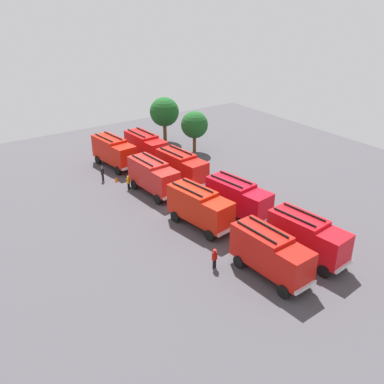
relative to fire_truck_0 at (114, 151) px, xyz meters
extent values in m
plane|color=#423F44|center=(14.65, 2.23, -2.15)|extent=(65.47, 65.47, 0.00)
cube|color=red|center=(2.43, 0.29, -0.05)|extent=(2.48, 2.74, 2.60)
cube|color=#8C9EAD|center=(3.48, 0.41, 0.26)|extent=(0.33, 2.12, 1.46)
cube|color=red|center=(-1.04, -0.12, 0.10)|extent=(5.06, 3.04, 2.90)
cube|color=black|center=(-1.12, 0.56, 1.67)|extent=(4.30, 0.62, 0.12)
cube|color=black|center=(-0.96, -0.81, 1.67)|extent=(4.30, 0.62, 0.12)
cube|color=silver|center=(3.62, 0.43, -1.20)|extent=(0.48, 2.38, 0.28)
cylinder|color=black|center=(2.49, 1.50, -1.60)|extent=(1.13, 0.48, 1.10)
cylinder|color=black|center=(2.77, -0.88, -1.60)|extent=(1.13, 0.48, 1.10)
cylinder|color=black|center=(-2.38, 0.93, -1.60)|extent=(1.13, 0.48, 1.10)
cylinder|color=black|center=(-2.10, -1.45, -1.60)|extent=(1.13, 0.48, 1.10)
cube|color=red|center=(12.33, 0.36, -0.05)|extent=(2.36, 2.64, 2.60)
cube|color=#8C9EAD|center=(13.38, 0.42, 0.26)|extent=(0.22, 2.13, 1.46)
cube|color=red|center=(8.84, 0.13, 0.10)|extent=(4.95, 2.81, 2.90)
cube|color=black|center=(8.80, 0.82, 1.67)|extent=(4.32, 0.40, 0.12)
cube|color=black|center=(8.88, -0.56, 1.67)|extent=(4.32, 0.40, 0.12)
cube|color=silver|center=(13.53, 0.43, -1.20)|extent=(0.35, 2.38, 0.28)
cylinder|color=black|center=(12.45, 1.57, -1.60)|extent=(1.12, 0.42, 1.10)
cylinder|color=black|center=(12.61, -0.83, -1.60)|extent=(1.12, 0.42, 1.10)
cylinder|color=black|center=(7.56, 1.25, -1.60)|extent=(1.12, 0.42, 1.10)
cylinder|color=black|center=(7.72, -1.15, -1.60)|extent=(1.12, 0.42, 1.10)
cube|color=red|center=(21.42, 0.49, -0.05)|extent=(2.54, 2.79, 2.60)
cube|color=#8C9EAD|center=(22.46, 0.64, 0.26)|extent=(0.39, 2.11, 1.46)
cube|color=red|center=(17.96, -0.01, 0.10)|extent=(5.11, 3.17, 2.90)
cube|color=black|center=(17.86, 0.67, 1.67)|extent=(4.29, 0.74, 0.12)
cube|color=black|center=(18.06, -0.69, 1.67)|extent=(4.29, 0.74, 0.12)
cube|color=silver|center=(22.61, 0.67, -1.20)|extent=(0.54, 2.38, 0.28)
cylinder|color=black|center=(21.45, 1.71, -1.60)|extent=(1.14, 0.51, 1.10)
cylinder|color=black|center=(21.79, -0.67, -1.60)|extent=(1.14, 0.51, 1.10)
cylinder|color=black|center=(16.60, 1.00, -1.60)|extent=(1.14, 0.51, 1.10)
cylinder|color=black|center=(16.94, -1.37, -1.60)|extent=(1.14, 0.51, 1.10)
cube|color=red|center=(31.16, 0.29, -0.05)|extent=(2.34, 2.62, 2.60)
cube|color=#8C9EAD|center=(32.21, 0.35, 0.26)|extent=(0.20, 2.13, 1.46)
cube|color=red|center=(27.67, 0.09, 0.10)|extent=(4.93, 2.77, 2.90)
cube|color=black|center=(27.63, 0.77, 1.67)|extent=(4.32, 0.36, 0.12)
cube|color=black|center=(27.71, -0.60, 1.67)|extent=(4.32, 0.36, 0.12)
cube|color=silver|center=(32.36, 0.35, -1.20)|extent=(0.33, 2.38, 0.28)
cylinder|color=black|center=(31.29, 1.50, -1.60)|extent=(1.12, 0.41, 1.10)
cylinder|color=black|center=(31.43, -0.90, -1.60)|extent=(1.12, 0.41, 1.10)
cylinder|color=black|center=(26.40, 1.22, -1.60)|extent=(1.12, 0.41, 1.10)
cylinder|color=black|center=(26.54, -1.18, -1.60)|extent=(1.12, 0.41, 1.10)
cube|color=red|center=(3.18, 4.45, -0.05)|extent=(2.36, 2.64, 2.60)
cube|color=#8C9EAD|center=(4.22, 4.52, 0.26)|extent=(0.22, 2.13, 1.46)
cube|color=red|center=(-0.32, 4.22, 0.10)|extent=(4.96, 2.82, 2.90)
cube|color=black|center=(-0.36, 4.90, 1.67)|extent=(4.32, 0.41, 0.12)
cube|color=black|center=(-0.27, 3.53, 1.67)|extent=(4.32, 0.41, 0.12)
cube|color=silver|center=(4.37, 4.53, -1.20)|extent=(0.36, 2.38, 0.28)
cylinder|color=black|center=(3.30, 5.66, -1.60)|extent=(1.12, 0.42, 1.10)
cylinder|color=black|center=(3.46, 3.27, -1.60)|extent=(1.12, 0.42, 1.10)
cylinder|color=black|center=(-1.59, 5.33, -1.60)|extent=(1.12, 0.42, 1.10)
cylinder|color=black|center=(-1.43, 2.94, -1.60)|extent=(1.12, 0.42, 1.10)
cube|color=red|center=(11.95, 4.50, -0.05)|extent=(2.43, 2.70, 2.60)
cube|color=#8C9EAD|center=(12.99, 4.60, 0.26)|extent=(0.29, 2.12, 1.46)
cube|color=red|center=(8.46, 4.16, 0.10)|extent=(5.02, 2.95, 2.90)
cube|color=black|center=(8.40, 4.84, 1.67)|extent=(4.31, 0.54, 0.12)
cube|color=black|center=(8.53, 3.48, 1.67)|extent=(4.31, 0.54, 0.12)
cube|color=silver|center=(13.14, 4.62, -1.20)|extent=(0.43, 2.38, 0.28)
cylinder|color=black|center=(12.03, 5.71, -1.60)|extent=(1.13, 0.46, 1.10)
cylinder|color=black|center=(12.26, 3.33, -1.60)|extent=(1.13, 0.46, 1.10)
cylinder|color=black|center=(7.15, 5.24, -1.60)|extent=(1.13, 0.46, 1.10)
cylinder|color=black|center=(7.39, 2.85, -1.60)|extent=(1.13, 0.46, 1.10)
cube|color=red|center=(22.05, 4.80, -0.05)|extent=(2.54, 2.79, 2.60)
cube|color=#8C9EAD|center=(23.08, 4.95, 0.26)|extent=(0.39, 2.11, 1.46)
cube|color=red|center=(18.58, 4.29, 0.10)|extent=(5.11, 3.17, 2.90)
cube|color=black|center=(18.48, 4.97, 1.67)|extent=(4.29, 0.74, 0.12)
cube|color=black|center=(18.68, 3.61, 1.67)|extent=(4.29, 0.74, 0.12)
cube|color=silver|center=(23.23, 4.97, -1.20)|extent=(0.54, 2.38, 0.28)
cylinder|color=black|center=(22.07, 6.01, -1.60)|extent=(1.14, 0.51, 1.10)
cylinder|color=black|center=(22.42, 3.64, -1.60)|extent=(1.14, 0.51, 1.10)
cylinder|color=black|center=(17.22, 5.31, -1.60)|extent=(1.14, 0.51, 1.10)
cylinder|color=black|center=(17.57, 2.93, -1.60)|extent=(1.14, 0.51, 1.10)
cube|color=red|center=(31.10, 4.78, -0.05)|extent=(2.47, 2.74, 2.60)
cube|color=#8C9EAD|center=(32.14, 4.90, 0.26)|extent=(0.32, 2.12, 1.46)
cube|color=red|center=(27.62, 4.38, 0.10)|extent=(5.06, 3.04, 2.90)
cube|color=black|center=(27.54, 5.06, 1.67)|extent=(4.30, 0.62, 0.12)
cube|color=black|center=(27.70, 3.70, 1.67)|extent=(4.30, 0.62, 0.12)
cube|color=silver|center=(32.29, 4.92, -1.20)|extent=(0.47, 2.38, 0.28)
cylinder|color=black|center=(31.16, 6.00, -1.60)|extent=(1.13, 0.47, 1.10)
cylinder|color=black|center=(31.43, 3.61, -1.60)|extent=(1.13, 0.47, 1.10)
cylinder|color=black|center=(26.29, 5.43, -1.60)|extent=(1.13, 0.47, 1.10)
cylinder|color=black|center=(26.57, 3.05, -1.60)|extent=(1.13, 0.47, 1.10)
cylinder|color=black|center=(15.51, 2.28, -1.74)|extent=(0.16, 0.16, 0.83)
cylinder|color=black|center=(15.36, 2.42, -1.74)|extent=(0.16, 0.16, 0.83)
cube|color=#B7140F|center=(15.44, 2.35, -0.96)|extent=(0.47, 0.46, 0.73)
sphere|color=brown|center=(15.44, 2.35, -0.48)|extent=(0.24, 0.24, 0.24)
cylinder|color=#B7140F|center=(15.44, 2.35, -0.38)|extent=(0.29, 0.29, 0.07)
cylinder|color=black|center=(25.46, -2.84, -1.74)|extent=(0.16, 0.16, 0.84)
cylinder|color=black|center=(25.49, -3.05, -1.74)|extent=(0.16, 0.16, 0.84)
cube|color=#B7140F|center=(25.48, -2.94, -0.95)|extent=(0.31, 0.45, 0.73)
sphere|color=brown|center=(25.48, -2.94, -0.47)|extent=(0.24, 0.24, 0.24)
cylinder|color=#B7140F|center=(25.48, -2.94, -0.38)|extent=(0.30, 0.30, 0.07)
cylinder|color=black|center=(7.31, -1.61, -1.78)|extent=(0.16, 0.16, 0.75)
cylinder|color=black|center=(7.42, -1.80, -1.78)|extent=(0.16, 0.16, 0.75)
cube|color=orange|center=(7.36, -1.70, -1.08)|extent=(0.42, 0.48, 0.65)
sphere|color=beige|center=(7.36, -1.70, -0.65)|extent=(0.21, 0.21, 0.21)
cylinder|color=orange|center=(7.36, -1.70, -0.57)|extent=(0.26, 0.26, 0.06)
cylinder|color=black|center=(4.80, 7.88, -1.74)|extent=(0.16, 0.16, 0.84)
cylinder|color=black|center=(4.98, 7.99, -1.74)|extent=(0.16, 0.16, 0.84)
cube|color=black|center=(4.89, 7.93, -0.95)|extent=(0.48, 0.42, 0.73)
sphere|color=beige|center=(4.89, 7.93, -0.47)|extent=(0.24, 0.24, 0.24)
cylinder|color=black|center=(4.89, 7.93, -0.38)|extent=(0.30, 0.30, 0.07)
cylinder|color=black|center=(3.48, -3.27, -1.74)|extent=(0.16, 0.16, 0.83)
cylinder|color=black|center=(3.34, -3.11, -1.74)|extent=(0.16, 0.16, 0.83)
cube|color=black|center=(3.41, -3.19, -0.97)|extent=(0.46, 0.47, 0.72)
sphere|color=tan|center=(3.41, -3.19, -0.49)|extent=(0.23, 0.23, 0.23)
cylinder|color=black|center=(3.41, -3.19, -0.40)|extent=(0.29, 0.29, 0.07)
cylinder|color=brown|center=(-5.08, 10.78, -0.80)|extent=(0.54, 0.54, 2.71)
sphere|color=#19511E|center=(-5.08, 10.78, 2.40)|extent=(4.34, 4.34, 4.34)
cylinder|color=brown|center=(1.32, 11.81, -0.97)|extent=(0.47, 0.47, 2.36)
sphere|color=#19511E|center=(1.32, 11.81, 1.82)|extent=(3.78, 3.78, 3.78)
cone|color=#F2600C|center=(4.65, -2.01, -1.84)|extent=(0.43, 0.43, 0.62)
cone|color=#F2600C|center=(4.54, 7.23, -1.80)|extent=(0.49, 0.49, 0.70)
cone|color=#F2600C|center=(11.21, 2.30, -1.84)|extent=(0.44, 0.44, 0.62)
camera|label=1|loc=(48.73, -21.18, 18.99)|focal=39.97mm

